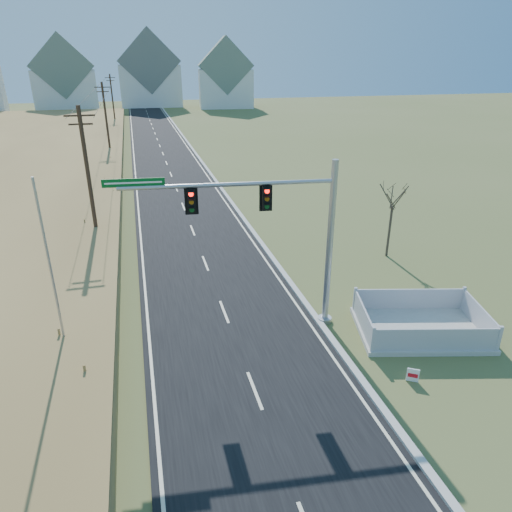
# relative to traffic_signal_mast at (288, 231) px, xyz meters

# --- Properties ---
(ground) EXTENTS (260.00, 260.00, 0.00)m
(ground) POSITION_rel_traffic_signal_mast_xyz_m (-2.61, -2.21, -4.71)
(ground) COLOR #545C2C
(ground) RESTS_ON ground
(road) EXTENTS (8.00, 180.00, 0.06)m
(road) POSITION_rel_traffic_signal_mast_xyz_m (-2.61, 47.79, -4.68)
(road) COLOR black
(road) RESTS_ON ground
(curb) EXTENTS (0.30, 180.00, 0.18)m
(curb) POSITION_rel_traffic_signal_mast_xyz_m (1.54, 47.79, -4.62)
(curb) COLOR #B2AFA8
(curb) RESTS_ON ground
(utility_pole_near) EXTENTS (1.80, 0.26, 9.00)m
(utility_pole_near) POSITION_rel_traffic_signal_mast_xyz_m (-9.11, 12.79, -0.03)
(utility_pole_near) COLOR #422D1E
(utility_pole_near) RESTS_ON ground
(utility_pole_mid) EXTENTS (1.80, 0.26, 9.00)m
(utility_pole_mid) POSITION_rel_traffic_signal_mast_xyz_m (-9.11, 42.79, -0.03)
(utility_pole_mid) COLOR #422D1E
(utility_pole_mid) RESTS_ON ground
(utility_pole_far) EXTENTS (1.80, 0.26, 9.00)m
(utility_pole_far) POSITION_rel_traffic_signal_mast_xyz_m (-9.11, 72.79, -0.03)
(utility_pole_far) COLOR #422D1E
(utility_pole_far) RESTS_ON ground
(condo_nnw) EXTENTS (14.93, 11.17, 17.03)m
(condo_nnw) POSITION_rel_traffic_signal_mast_xyz_m (-20.61, 105.79, 2.23)
(condo_nnw) COLOR white
(condo_nnw) RESTS_ON ground
(condo_n) EXTENTS (15.27, 10.20, 18.54)m
(condo_n) POSITION_rel_traffic_signal_mast_xyz_m (-0.61, 109.79, 2.90)
(condo_n) COLOR white
(condo_n) RESTS_ON ground
(condo_ne) EXTENTS (14.12, 10.51, 16.52)m
(condo_ne) POSITION_rel_traffic_signal_mast_xyz_m (17.39, 101.79, 2.13)
(condo_ne) COLOR white
(condo_ne) RESTS_ON ground
(traffic_signal_mast) EXTENTS (9.70, 1.38, 7.75)m
(traffic_signal_mast) POSITION_rel_traffic_signal_mast_xyz_m (0.00, 0.00, 0.00)
(traffic_signal_mast) COLOR #9EA0A5
(traffic_signal_mast) RESTS_ON ground
(fence_enclosure) EXTENTS (6.38, 5.08, 1.28)m
(fence_enclosure) POSITION_rel_traffic_signal_mast_xyz_m (5.77, -2.15, -4.45)
(fence_enclosure) COLOR #B7B5AD
(fence_enclosure) RESTS_ON ground
(open_sign) EXTENTS (0.42, 0.29, 0.57)m
(open_sign) POSITION_rel_traffic_signal_mast_xyz_m (3.47, -5.21, -4.40)
(open_sign) COLOR white
(open_sign) RESTS_ON ground
(flagpole) EXTENTS (0.35, 0.35, 7.80)m
(flagpole) POSITION_rel_traffic_signal_mast_xyz_m (-9.61, -0.50, -1.59)
(flagpole) COLOR #B7B5AD
(flagpole) RESTS_ON ground
(bare_tree) EXTENTS (1.88, 1.88, 4.98)m
(bare_tree) POSITION_rel_traffic_signal_mast_xyz_m (8.77, 6.14, -0.69)
(bare_tree) COLOR #4C3F33
(bare_tree) RESTS_ON ground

